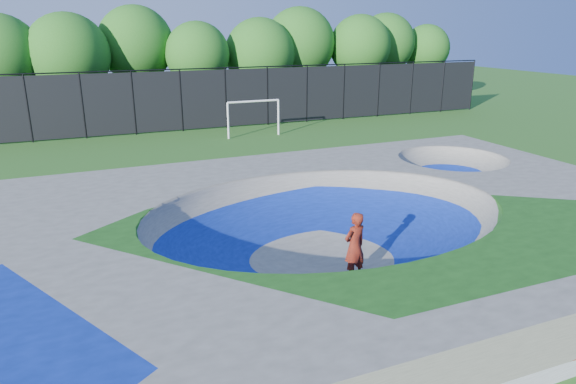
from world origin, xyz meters
The scene contains 7 objects.
ground centered at (0.00, 0.00, 0.00)m, with size 120.00×120.00×0.00m, color #265C19.
skate_deck centered at (0.00, 0.00, 0.75)m, with size 22.00×14.00×1.50m, color gray.
skater centered at (-0.04, -1.69, 0.96)m, with size 0.70×0.46×1.93m, color red.
skateboard centered at (-0.04, -1.69, 0.03)m, with size 0.78×0.22×0.05m, color black.
soccer_goal centered at (3.75, 17.48, 1.58)m, with size 3.43×0.12×2.27m.
fence centered at (0.00, 21.00, 2.10)m, with size 48.09×0.09×4.04m.
treeline centered at (0.16, 26.00, 4.99)m, with size 51.10×7.02×8.16m.
Camera 1 is at (-6.58, -12.65, 6.57)m, focal length 32.00 mm.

